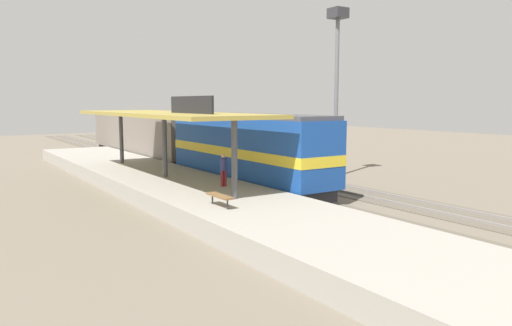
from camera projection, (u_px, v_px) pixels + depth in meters
The scene contains 10 objects.
ground_plane at pixel (258, 182), 32.62m from camera, with size 120.00×120.00×0.00m, color #706656.
track_near at pixel (232, 184), 31.53m from camera, with size 3.20×110.00×0.16m.
track_far at pixel (289, 178), 34.04m from camera, with size 3.20×110.00×0.16m.
platform at pixel (166, 184), 28.97m from camera, with size 6.00×44.00×0.90m, color #9E998E.
station_canopy at pixel (165, 115), 28.38m from camera, with size 5.20×18.00×4.70m.
platform_bench at pixel (220, 196), 20.53m from camera, with size 0.44×1.70×0.50m.
locomotive at pixel (246, 149), 29.83m from camera, with size 2.93×14.43×4.44m.
passenger_carriage_single at pixel (142, 135), 44.76m from camera, with size 2.90×20.00×4.24m.
light_mast at pixel (337, 57), 33.77m from camera, with size 1.10×1.10×11.70m.
person_waiting at pixel (223, 168), 25.41m from camera, with size 0.34×0.34×1.71m.
Camera 1 is at (-15.82, -26.84, 5.27)m, focal length 34.21 mm.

